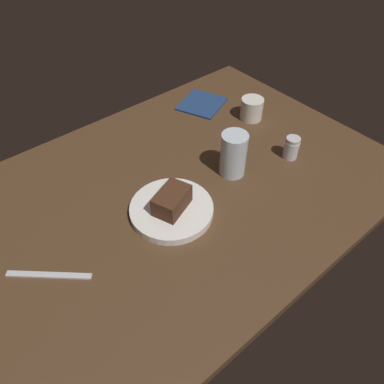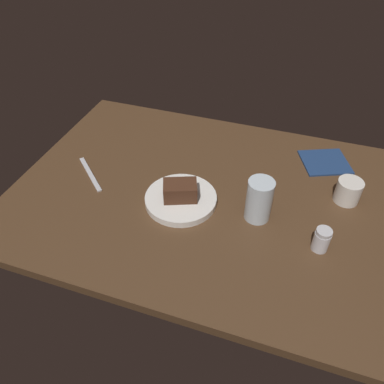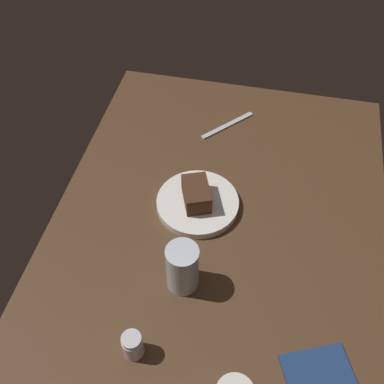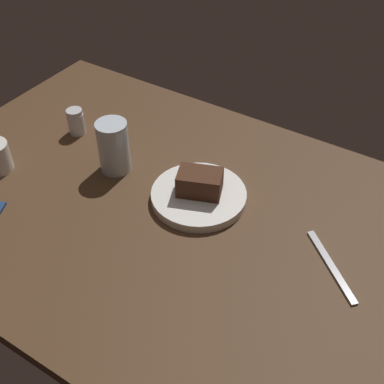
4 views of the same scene
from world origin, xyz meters
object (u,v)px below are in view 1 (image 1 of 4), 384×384
(salt_shaker, at_px, (291,148))
(butter_knife, at_px, (49,275))
(dessert_plate, at_px, (172,210))
(water_glass, at_px, (233,154))
(coffee_cup, at_px, (252,109))
(chocolate_cake_slice, at_px, (172,200))
(folded_napkin, at_px, (202,104))

(salt_shaker, xyz_separation_m, butter_knife, (0.73, -0.08, -0.03))
(dessert_plate, bearing_deg, salt_shaker, 172.89)
(water_glass, distance_m, coffee_cup, 0.29)
(dessert_plate, relative_size, coffee_cup, 2.90)
(dessert_plate, bearing_deg, chocolate_cake_slice, 88.62)
(folded_napkin, bearing_deg, salt_shaker, 91.70)
(dessert_plate, distance_m, coffee_cup, 0.49)
(butter_knife, height_order, folded_napkin, folded_napkin)
(water_glass, bearing_deg, chocolate_cake_slice, 4.04)
(chocolate_cake_slice, relative_size, folded_napkin, 0.65)
(dessert_plate, bearing_deg, water_glass, -176.87)
(water_glass, height_order, butter_knife, water_glass)
(dessert_plate, height_order, butter_knife, dessert_plate)
(coffee_cup, xyz_separation_m, folded_napkin, (0.07, -0.17, -0.03))
(folded_napkin, bearing_deg, coffee_cup, 112.77)
(dessert_plate, relative_size, salt_shaker, 3.11)
(dessert_plate, height_order, water_glass, water_glass)
(dessert_plate, height_order, coffee_cup, coffee_cup)
(chocolate_cake_slice, relative_size, butter_knife, 0.51)
(coffee_cup, relative_size, butter_knife, 0.39)
(chocolate_cake_slice, height_order, coffee_cup, chocolate_cake_slice)
(salt_shaker, height_order, butter_knife, salt_shaker)
(folded_napkin, bearing_deg, butter_knife, 23.25)
(chocolate_cake_slice, xyz_separation_m, butter_knife, (0.32, -0.03, -0.05))
(water_glass, xyz_separation_m, butter_knife, (0.55, -0.01, -0.06))
(chocolate_cake_slice, height_order, water_glass, water_glass)
(chocolate_cake_slice, bearing_deg, coffee_cup, -160.01)
(coffee_cup, bearing_deg, chocolate_cake_slice, 19.99)
(salt_shaker, height_order, water_glass, water_glass)
(salt_shaker, relative_size, coffee_cup, 0.93)
(water_glass, relative_size, butter_knife, 0.68)
(dessert_plate, bearing_deg, folded_napkin, -139.70)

